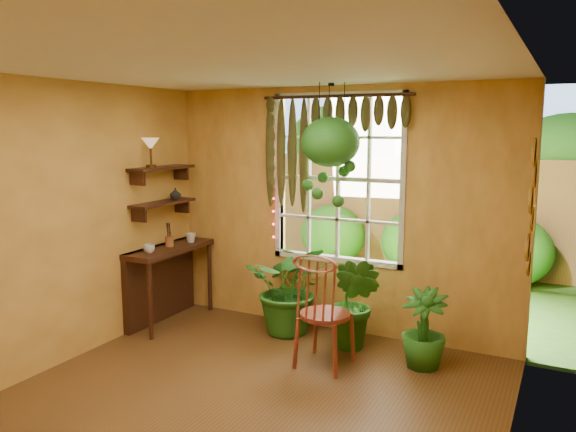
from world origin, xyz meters
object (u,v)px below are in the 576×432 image
at_px(potted_plant_left, 291,287).
at_px(potted_plant_mid, 354,303).
at_px(windsor_chair, 323,329).
at_px(hanging_basket, 330,152).
at_px(counter_ledge, 163,275).

xyz_separation_m(potted_plant_left, potted_plant_mid, (0.78, -0.13, -0.03)).
height_order(windsor_chair, hanging_basket, hanging_basket).
relative_size(potted_plant_left, potted_plant_mid, 1.05).
bearing_deg(potted_plant_mid, potted_plant_left, 170.77).
bearing_deg(potted_plant_left, hanging_basket, 0.30).
relative_size(windsor_chair, potted_plant_left, 1.24).
bearing_deg(hanging_basket, potted_plant_left, -179.70).
bearing_deg(hanging_basket, potted_plant_mid, -20.97).
height_order(potted_plant_left, potted_plant_mid, potted_plant_left).
relative_size(counter_ledge, hanging_basket, 0.95).
bearing_deg(potted_plant_left, windsor_chair, -44.58).
bearing_deg(potted_plant_left, potted_plant_mid, -9.23).
relative_size(potted_plant_mid, hanging_basket, 0.78).
distance_m(windsor_chair, potted_plant_mid, 0.56).
bearing_deg(counter_ledge, potted_plant_mid, 4.48).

